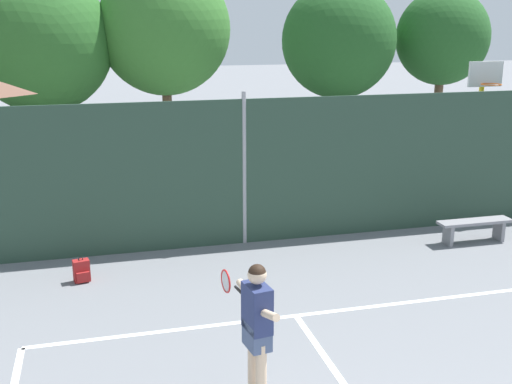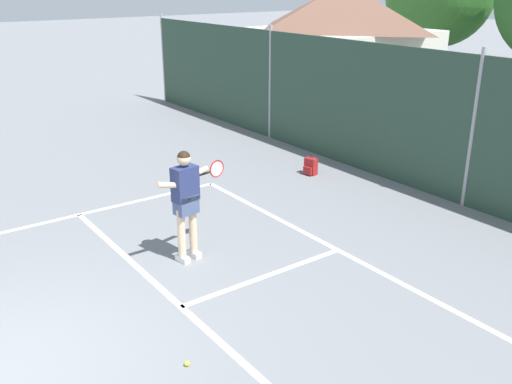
# 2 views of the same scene
# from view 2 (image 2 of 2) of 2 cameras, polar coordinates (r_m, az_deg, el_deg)

# --- Properties ---
(court_markings) EXTENTS (8.30, 11.10, 0.01)m
(court_markings) POSITION_cam_2_polar(r_m,az_deg,el_deg) (7.66, -20.06, -15.12)
(court_markings) COLOR white
(court_markings) RESTS_ON ground
(chainlink_fence) EXTENTS (26.09, 0.09, 3.15)m
(chainlink_fence) POSITION_cam_2_polar(r_m,az_deg,el_deg) (11.84, 21.00, 5.54)
(chainlink_fence) COLOR #284233
(chainlink_fence) RESTS_ON ground
(clubhouse_building) EXTENTS (5.54, 4.99, 4.21)m
(clubhouse_building) POSITION_cam_2_polar(r_m,az_deg,el_deg) (20.08, 8.65, 14.36)
(clubhouse_building) COLOR beige
(clubhouse_building) RESTS_ON ground
(tennis_player) EXTENTS (0.41, 1.41, 1.85)m
(tennis_player) POSITION_cam_2_polar(r_m,az_deg,el_deg) (9.00, -7.06, -0.40)
(tennis_player) COLOR silver
(tennis_player) RESTS_ON ground
(tennis_ball) EXTENTS (0.07, 0.07, 0.07)m
(tennis_ball) POSITION_cam_2_polar(r_m,az_deg,el_deg) (7.08, -6.97, -16.80)
(tennis_ball) COLOR #CCE033
(tennis_ball) RESTS_ON ground
(backpack_red) EXTENTS (0.31, 0.28, 0.46)m
(backpack_red) POSITION_cam_2_polar(r_m,az_deg,el_deg) (13.33, 5.52, 2.56)
(backpack_red) COLOR maroon
(backpack_red) RESTS_ON ground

